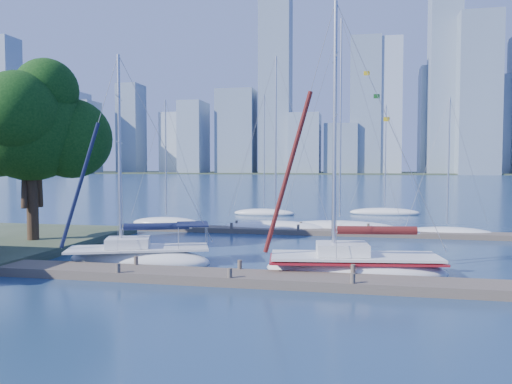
# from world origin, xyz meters

# --- Properties ---
(ground) EXTENTS (700.00, 700.00, 0.00)m
(ground) POSITION_xyz_m (0.00, 0.00, 0.00)
(ground) COLOR #17324C
(ground) RESTS_ON ground
(near_dock) EXTENTS (26.00, 2.00, 0.40)m
(near_dock) POSITION_xyz_m (0.00, 0.00, 0.20)
(near_dock) COLOR brown
(near_dock) RESTS_ON ground
(far_dock) EXTENTS (30.00, 1.80, 0.36)m
(far_dock) POSITION_xyz_m (2.00, 16.00, 0.18)
(far_dock) COLOR brown
(far_dock) RESTS_ON ground
(far_shore) EXTENTS (800.00, 100.00, 1.50)m
(far_shore) POSITION_xyz_m (0.00, 320.00, 0.00)
(far_shore) COLOR #38472D
(far_shore) RESTS_ON ground
(tree) EXTENTS (8.85, 8.05, 11.38)m
(tree) POSITION_xyz_m (-14.29, 6.40, 7.57)
(tree) COLOR black
(tree) RESTS_ON ground
(sailboat_navy) EXTENTS (7.94, 4.86, 11.08)m
(sailboat_navy) POSITION_xyz_m (-5.73, 2.79, 0.89)
(sailboat_navy) COLOR silver
(sailboat_navy) RESTS_ON ground
(sailboat_maroon) EXTENTS (8.47, 3.79, 12.96)m
(sailboat_maroon) POSITION_xyz_m (5.05, 2.31, 1.02)
(sailboat_maroon) COLOR silver
(sailboat_maroon) RESTS_ON ground
(bg_boat_0) EXTENTS (6.24, 2.98, 10.90)m
(bg_boat_0) POSITION_xyz_m (-10.69, 19.11, 0.24)
(bg_boat_0) COLOR silver
(bg_boat_0) RESTS_ON ground
(bg_boat_1) EXTENTS (8.61, 4.27, 13.70)m
(bg_boat_1) POSITION_xyz_m (-0.97, 17.05, 0.28)
(bg_boat_1) COLOR silver
(bg_boat_1) RESTS_ON ground
(bg_boat_2) EXTENTS (9.38, 4.12, 16.49)m
(bg_boat_2) POSITION_xyz_m (3.88, 17.81, 0.31)
(bg_boat_2) COLOR silver
(bg_boat_2) RESTS_ON ground
(bg_boat_4) EXTENTS (6.76, 4.36, 10.15)m
(bg_boat_4) POSITION_xyz_m (11.54, 16.85, 0.22)
(bg_boat_4) COLOR silver
(bg_boat_4) RESTS_ON ground
(bg_boat_6) EXTENTS (6.57, 3.59, 12.52)m
(bg_boat_6) POSITION_xyz_m (-4.13, 29.40, 0.24)
(bg_boat_6) COLOR silver
(bg_boat_6) RESTS_ON ground
(bg_boat_7) EXTENTS (7.34, 3.27, 11.60)m
(bg_boat_7) POSITION_xyz_m (8.02, 32.37, 0.23)
(bg_boat_7) COLOR silver
(bg_boat_7) RESTS_ON ground
(skyline) EXTENTS (503.59, 51.31, 117.62)m
(skyline) POSITION_xyz_m (22.46, 290.23, 36.38)
(skyline) COLOR #8294A8
(skyline) RESTS_ON ground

